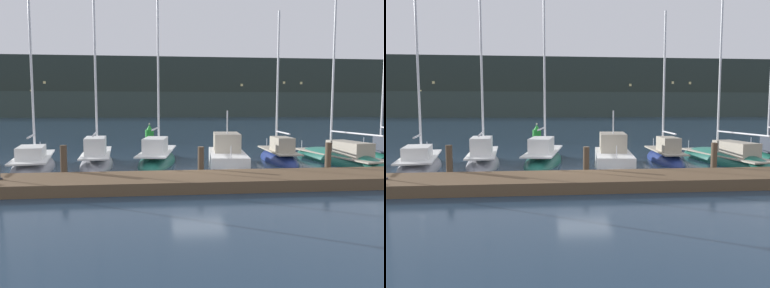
% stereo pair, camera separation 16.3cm
% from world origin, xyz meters
% --- Properties ---
extents(ground_plane, '(400.00, 400.00, 0.00)m').
position_xyz_m(ground_plane, '(0.00, 0.00, 0.00)').
color(ground_plane, '#1E3347').
extents(dock, '(32.40, 2.80, 0.45)m').
position_xyz_m(dock, '(0.00, -2.48, 0.23)').
color(dock, brown).
rests_on(dock, ground).
extents(mooring_pile_1, '(0.28, 0.28, 1.58)m').
position_xyz_m(mooring_pile_1, '(-5.96, -0.83, 0.79)').
color(mooring_pile_1, '#4C3D2D').
rests_on(mooring_pile_1, ground).
extents(mooring_pile_2, '(0.28, 0.28, 1.45)m').
position_xyz_m(mooring_pile_2, '(0.00, -0.83, 0.72)').
color(mooring_pile_2, '#4C3D2D').
rests_on(mooring_pile_2, ground).
extents(mooring_pile_3, '(0.28, 0.28, 1.57)m').
position_xyz_m(mooring_pile_3, '(5.96, -0.83, 0.79)').
color(mooring_pile_3, '#4C3D2D').
rests_on(mooring_pile_3, ground).
extents(sailboat_berth_2, '(3.21, 7.14, 10.16)m').
position_xyz_m(sailboat_berth_2, '(-8.36, 2.91, 0.13)').
color(sailboat_berth_2, gray).
rests_on(sailboat_berth_2, ground).
extents(sailboat_berth_3, '(2.34, 7.09, 10.67)m').
position_xyz_m(sailboat_berth_3, '(-5.22, 3.65, 0.21)').
color(sailboat_berth_3, gray).
rests_on(sailboat_berth_3, ground).
extents(sailboat_berth_4, '(2.98, 7.41, 11.31)m').
position_xyz_m(sailboat_berth_4, '(-1.87, 4.29, 0.19)').
color(sailboat_berth_4, '#195647').
rests_on(sailboat_berth_4, ground).
extents(motorboat_berth_5, '(2.75, 5.96, 3.58)m').
position_xyz_m(motorboat_berth_5, '(1.92, 2.77, 0.31)').
color(motorboat_berth_5, white).
rests_on(motorboat_berth_5, ground).
extents(sailboat_berth_6, '(1.85, 5.87, 9.50)m').
position_xyz_m(sailboat_berth_6, '(5.32, 4.12, 0.17)').
color(sailboat_berth_6, navy).
rests_on(sailboat_berth_6, ground).
extents(sailboat_berth_7, '(3.29, 8.46, 11.15)m').
position_xyz_m(sailboat_berth_7, '(8.57, 3.19, 0.12)').
color(sailboat_berth_7, '#195647').
rests_on(sailboat_berth_7, ground).
extents(sailboat_berth_8, '(3.18, 7.26, 11.44)m').
position_xyz_m(sailboat_berth_8, '(11.87, 3.86, 0.17)').
color(sailboat_berth_8, '#195647').
rests_on(sailboat_berth_8, ground).
extents(channel_buoy, '(1.20, 1.20, 1.71)m').
position_xyz_m(channel_buoy, '(-2.41, 17.91, 0.61)').
color(channel_buoy, green).
rests_on(channel_buoy, ground).
extents(hillside_backdrop, '(240.00, 23.00, 19.59)m').
position_xyz_m(hillside_backdrop, '(2.00, 112.91, 9.03)').
color(hillside_backdrop, '#28332D').
rests_on(hillside_backdrop, ground).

